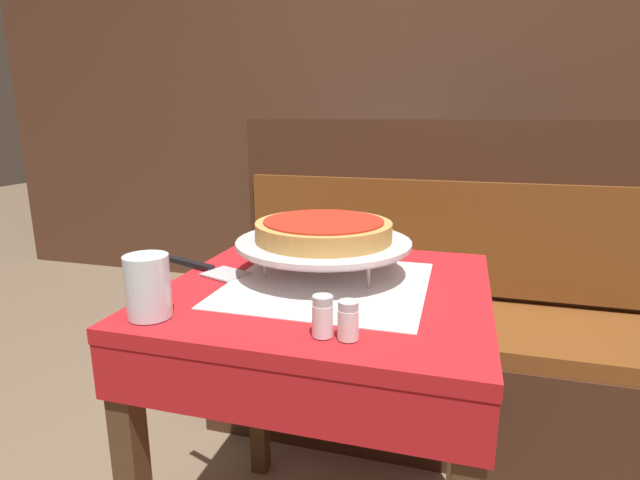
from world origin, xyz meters
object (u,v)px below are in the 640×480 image
at_px(pizza_pan_stand, 324,244).
at_px(deep_dish_pizza, 324,230).
at_px(dining_table_front, 327,328).
at_px(pepper_shaker, 348,320).
at_px(condiment_caddy, 390,176).
at_px(dining_table_rear, 380,206).
at_px(salt_shaker, 323,316).
at_px(water_glass_near, 148,286).
at_px(pizza_server, 206,268).
at_px(booth_bench, 430,342).

relative_size(pizza_pan_stand, deep_dish_pizza, 1.29).
height_order(dining_table_front, pizza_pan_stand, pizza_pan_stand).
xyz_separation_m(pepper_shaker, condiment_caddy, (-0.20, 1.91, 0.02)).
distance_m(dining_table_rear, salt_shaker, 1.89).
relative_size(dining_table_front, water_glass_near, 6.72).
relative_size(pizza_server, water_glass_near, 2.09).
xyz_separation_m(water_glass_near, condiment_caddy, (0.16, 1.92, -0.01)).
distance_m(deep_dish_pizza, pizza_server, 0.30).
relative_size(pepper_shaker, condiment_caddy, 0.35).
bearing_deg(salt_shaker, pepper_shaker, 0.00).
relative_size(dining_table_front, deep_dish_pizza, 2.50).
bearing_deg(water_glass_near, pepper_shaker, 1.10).
distance_m(pizza_server, salt_shaker, 0.46).
bearing_deg(condiment_caddy, water_glass_near, -94.90).
height_order(water_glass_near, pepper_shaker, water_glass_near).
height_order(pizza_pan_stand, water_glass_near, water_glass_near).
distance_m(deep_dish_pizza, water_glass_near, 0.41).
height_order(dining_table_front, condiment_caddy, condiment_caddy).
bearing_deg(booth_bench, condiment_caddy, 108.09).
bearing_deg(pepper_shaker, dining_table_rear, 97.45).
relative_size(deep_dish_pizza, pepper_shaker, 4.76).
xyz_separation_m(dining_table_rear, salt_shaker, (0.20, -1.87, 0.14)).
distance_m(dining_table_front, salt_shaker, 0.30).
height_order(dining_table_front, booth_bench, booth_bench).
relative_size(dining_table_front, dining_table_rear, 1.00).
bearing_deg(salt_shaker, booth_bench, 82.43).
relative_size(dining_table_front, salt_shaker, 11.09).
bearing_deg(dining_table_rear, deep_dish_pizza, -85.79).
bearing_deg(pizza_pan_stand, salt_shaker, -74.77).
relative_size(deep_dish_pizza, water_glass_near, 2.69).
bearing_deg(water_glass_near, salt_shaker, 1.24).
bearing_deg(dining_table_front, booth_bench, 75.39).
xyz_separation_m(dining_table_front, deep_dish_pizza, (-0.03, 0.06, 0.21)).
xyz_separation_m(pizza_pan_stand, salt_shaker, (0.09, -0.32, -0.04)).
xyz_separation_m(water_glass_near, pepper_shaker, (0.37, 0.01, -0.03)).
height_order(pizza_pan_stand, pizza_server, pizza_pan_stand).
xyz_separation_m(dining_table_rear, pizza_pan_stand, (0.11, -1.55, 0.18)).
bearing_deg(pepper_shaker, deep_dish_pizza, 112.14).
height_order(water_glass_near, salt_shaker, water_glass_near).
height_order(pizza_server, salt_shaker, salt_shaker).
xyz_separation_m(dining_table_front, water_glass_near, (-0.26, -0.27, 0.16)).
height_order(deep_dish_pizza, pizza_server, deep_dish_pizza).
bearing_deg(water_glass_near, dining_table_rear, 86.24).
bearing_deg(dining_table_rear, pepper_shaker, -82.55).
bearing_deg(deep_dish_pizza, pizza_pan_stand, -90.00).
relative_size(dining_table_rear, deep_dish_pizza, 2.51).
bearing_deg(booth_bench, pizza_server, -124.39).
distance_m(pepper_shaker, condiment_caddy, 1.92).
relative_size(booth_bench, deep_dish_pizza, 5.02).
bearing_deg(pizza_server, dining_table_rear, 84.13).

